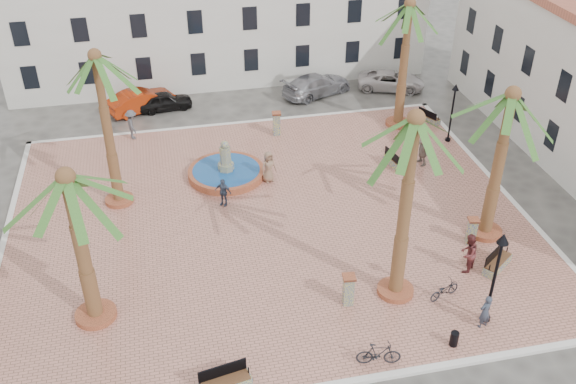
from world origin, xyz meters
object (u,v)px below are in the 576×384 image
Objects in this scene: palm_ne at (409,18)px; bollard_se at (348,289)px; bollard_e at (472,231)px; car_silver at (317,85)px; litter_bin at (454,339)px; palm_nw at (98,73)px; bicycle_b at (379,354)px; fountain at (226,171)px; palm_sw at (70,197)px; palm_e at (509,112)px; pedestrian_east at (423,149)px; lamppost_e at (453,103)px; bicycle_a at (444,290)px; pedestrian_fountain_a at (268,167)px; bench_e at (395,162)px; lamppost_s at (498,263)px; bollard_n at (277,123)px; car_red at (141,100)px; car_black at (165,101)px; bench_se at (497,263)px; pedestrian_north at (132,125)px; palm_s at (413,140)px; car_white at (391,81)px; bench_ne at (429,118)px; bench_s at (225,383)px; cyclist_b at (468,253)px; pedestrian_fountain_b at (223,192)px; cyclist_a at (485,312)px.

palm_ne is 5.46× the size of bollard_se.
bollard_se is 7.56m from bollard_e.
litter_bin is at bearing 155.26° from car_silver.
palm_nw is 18.05m from bicycle_b.
palm_ne is 20.37m from litter_bin.
fountain is 0.52× the size of palm_ne.
palm_nw is at bearing 83.99° from palm_sw.
bicycle_b is (-7.90, -6.88, -6.08)m from palm_e.
palm_e is 4.10× the size of pedestrian_east.
lamppost_e is 10.82m from car_silver.
bicycle_a is at bearing 74.31° from litter_bin.
litter_bin is 14.51m from pedestrian_fountain_a.
pedestrian_fountain_a is (-5.65, 10.96, 0.51)m from bicycle_a.
bench_e is 0.42× the size of lamppost_s.
bollard_n is 9.91m from car_red.
lamppost_s is 1.21× the size of car_black.
bicycle_b is (-4.00, -2.97, 0.11)m from bicycle_a.
bollard_se is at bearing -90.19° from bollard_n.
palm_ne is 4.38× the size of bench_e.
bench_se is 0.48× the size of lamppost_e.
palm_e is at bearing -141.26° from pedestrian_north.
car_red is at bearing 129.29° from bollard_e.
palm_ne reaches higher than lamppost_s.
palm_s reaches higher than bench_e.
bollard_se is 4.71m from litter_bin.
pedestrian_fountain_a is at bearing 153.60° from car_white.
pedestrian_north reaches higher than bench_ne.
bench_s is 14.56m from pedestrian_fountain_a.
bicycle_a is (-3.89, -3.91, -6.19)m from palm_e.
palm_nw is at bearing 79.94° from bench_e.
lamppost_s is at bearing -73.64° from bollard_n.
palm_nw is 19.06m from cyclist_b.
pedestrian_north is 17.69m from pedestrian_east.
palm_e is 12.09m from palm_ne.
bollard_n is 8.94m from pedestrian_north.
pedestrian_fountain_b reaches higher than car_red.
pedestrian_fountain_b reaches higher than litter_bin.
lamppost_s is 6.16m from bollard_se.
bench_s is 20.87m from pedestrian_north.
bench_s is 1.17× the size of bicycle_b.
palm_ne is (5.77, 15.26, -0.57)m from palm_s.
bench_se is at bearing -152.53° from car_black.
bicycle_a is at bearing -42.19° from bicycle_b.
pedestrian_fountain_a is 0.50× the size of car_black.
cyclist_a is 14.47m from pedestrian_fountain_a.
pedestrian_fountain_a reaches higher than bicycle_a.
palm_e is at bearing -175.27° from bench_e.
palm_s is 4.85× the size of bench_se.
palm_s is 22.36m from car_silver.
pedestrian_east is at bearing 54.01° from bollard_se.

